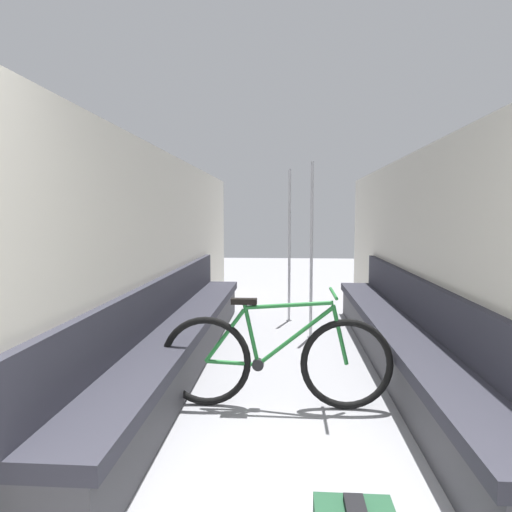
# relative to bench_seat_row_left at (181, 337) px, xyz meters

# --- Properties ---
(wall_left) EXTENTS (0.10, 9.72, 2.16)m
(wall_left) POSITION_rel_bench_seat_row_left_xyz_m (-0.27, -0.22, 0.78)
(wall_left) COLOR beige
(wall_left) RESTS_ON ground
(wall_right) EXTENTS (0.10, 9.72, 2.16)m
(wall_right) POSITION_rel_bench_seat_row_left_xyz_m (2.41, -0.22, 0.78)
(wall_right) COLOR beige
(wall_right) RESTS_ON ground
(bench_seat_row_left) EXTENTS (0.49, 5.23, 0.89)m
(bench_seat_row_left) POSITION_rel_bench_seat_row_left_xyz_m (0.00, 0.00, 0.00)
(bench_seat_row_left) COLOR #3D3D42
(bench_seat_row_left) RESTS_ON ground
(bench_seat_row_right) EXTENTS (0.49, 5.23, 0.89)m
(bench_seat_row_right) POSITION_rel_bench_seat_row_left_xyz_m (2.14, 0.00, 0.00)
(bench_seat_row_right) COLOR #3D3D42
(bench_seat_row_right) RESTS_ON ground
(bicycle) EXTENTS (1.81, 0.46, 0.92)m
(bicycle) POSITION_rel_bench_seat_row_left_xyz_m (0.96, -0.90, 0.08)
(bicycle) COLOR black
(bicycle) RESTS_ON ground
(grab_pole_near) EXTENTS (0.08, 0.08, 2.14)m
(grab_pole_near) POSITION_rel_bench_seat_row_left_xyz_m (1.08, 2.05, 0.74)
(grab_pole_near) COLOR gray
(grab_pole_near) RESTS_ON ground
(grab_pole_far) EXTENTS (0.08, 0.08, 2.14)m
(grab_pole_far) POSITION_rel_bench_seat_row_left_xyz_m (1.34, 1.18, 0.74)
(grab_pole_far) COLOR gray
(grab_pole_far) RESTS_ON ground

